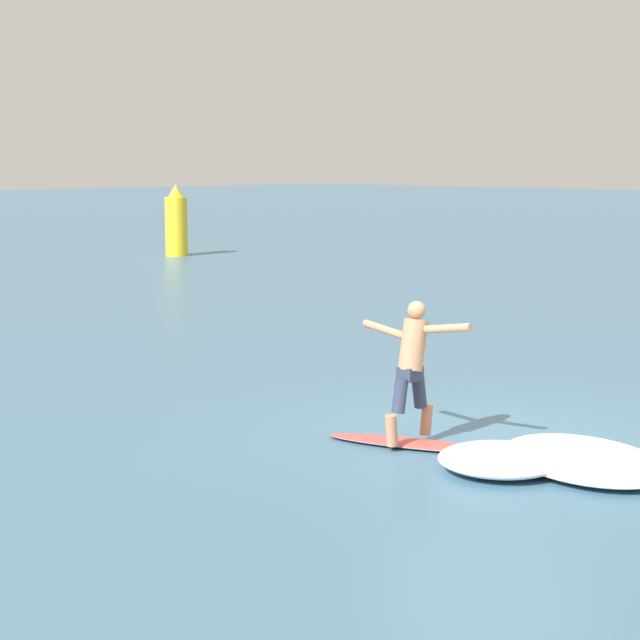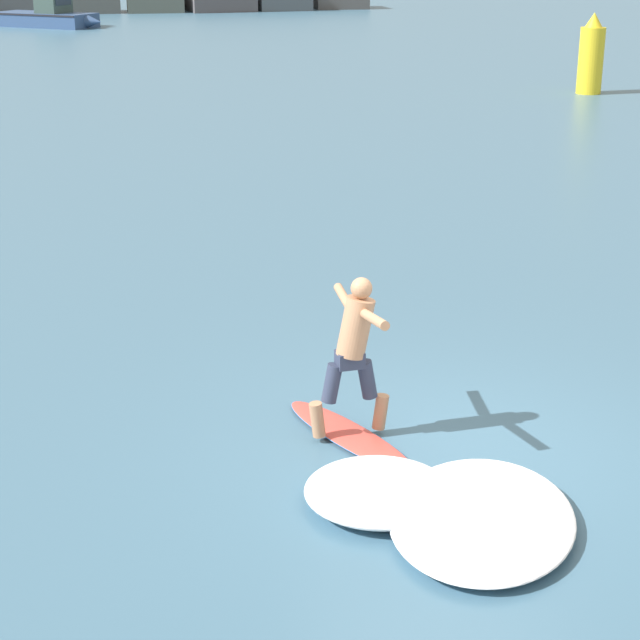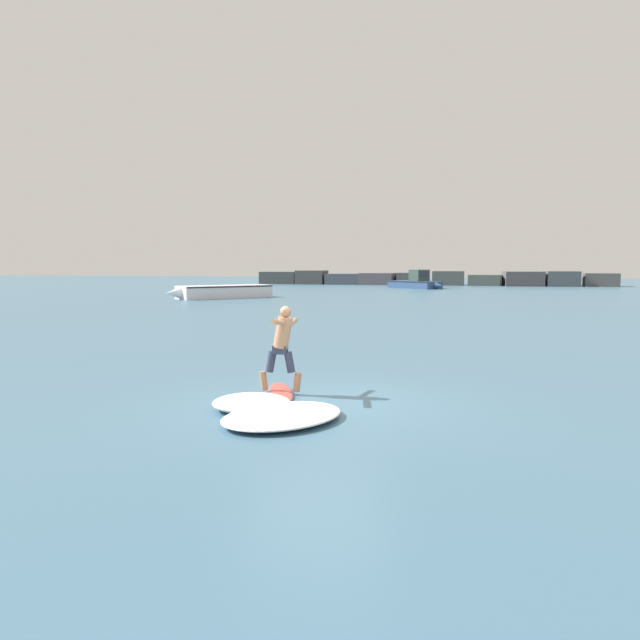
% 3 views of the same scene
% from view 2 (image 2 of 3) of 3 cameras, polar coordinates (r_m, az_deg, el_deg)
% --- Properties ---
extents(ground_plane, '(200.00, 200.00, 0.00)m').
position_cam_2_polar(ground_plane, '(10.51, 6.78, -6.96)').
color(ground_plane, '#3F6780').
extents(rock_jetty_breakwater, '(40.28, 5.04, 1.62)m').
position_cam_2_polar(rock_jetty_breakwater, '(70.84, -13.67, 16.22)').
color(rock_jetty_breakwater, '#4D4F51').
rests_on(rock_jetty_breakwater, ground).
extents(surfboard, '(1.13, 2.10, 0.20)m').
position_cam_2_polar(surfboard, '(10.66, 1.67, -6.21)').
color(surfboard, '#DD4A3F').
rests_on(surfboard, ground).
extents(surfer, '(0.83, 1.51, 1.61)m').
position_cam_2_polar(surfer, '(10.31, 1.84, -1.32)').
color(surfer, tan).
rests_on(surfer, surfboard).
extents(fishing_boat_near_jetty, '(5.84, 5.17, 2.74)m').
position_cam_2_polar(fishing_boat_near_jetty, '(60.40, -14.29, 15.45)').
color(fishing_boat_near_jetty, navy).
rests_on(fishing_boat_near_jetty, ground).
extents(channel_marker_buoy, '(0.77, 0.77, 2.44)m').
position_cam_2_polar(channel_marker_buoy, '(34.91, 14.26, 13.45)').
color(channel_marker_buoy, yellow).
rests_on(channel_marker_buoy, ground).
extents(wave_foam_at_tail, '(2.36, 2.61, 0.17)m').
position_cam_2_polar(wave_foam_at_tail, '(9.28, 8.64, -10.37)').
color(wave_foam_at_tail, white).
rests_on(wave_foam_at_tail, ground).
extents(wave_foam_at_nose, '(1.55, 1.54, 0.24)m').
position_cam_2_polar(wave_foam_at_nose, '(9.52, 3.15, -9.10)').
color(wave_foam_at_nose, white).
rests_on(wave_foam_at_nose, ground).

